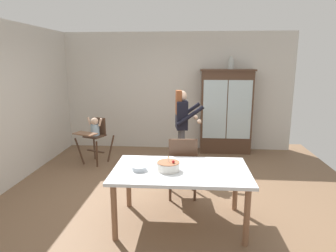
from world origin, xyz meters
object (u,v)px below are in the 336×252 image
at_px(dining_chair_far_side, 183,164).
at_px(china_cabinet, 226,111).
at_px(adult_person, 182,121).
at_px(serving_bowl, 139,168).
at_px(high_chair_with_toddler, 95,132).
at_px(birthday_cake, 168,166).
at_px(ceramic_vase, 231,64).
at_px(dining_table, 181,175).

bearing_deg(dining_chair_far_side, china_cabinet, -114.56).
height_order(adult_person, serving_bowl, adult_person).
relative_size(high_chair_with_toddler, birthday_cake, 3.39).
relative_size(adult_person, serving_bowl, 8.50).
xyz_separation_m(ceramic_vase, serving_bowl, (-1.46, -3.28, -1.23)).
bearing_deg(high_chair_with_toddler, birthday_cake, -31.20).
height_order(china_cabinet, dining_table, china_cabinet).
xyz_separation_m(dining_table, birthday_cake, (-0.15, -0.05, 0.14)).
height_order(china_cabinet, high_chair_with_toddler, china_cabinet).
bearing_deg(high_chair_with_toddler, dining_chair_far_side, -16.70).
bearing_deg(dining_chair_far_side, dining_table, 85.36).
bearing_deg(adult_person, serving_bowl, 159.11).
relative_size(high_chair_with_toddler, adult_person, 0.62).
xyz_separation_m(high_chair_with_toddler, adult_person, (1.76, -0.26, 0.31)).
bearing_deg(china_cabinet, adult_person, -126.85).
relative_size(china_cabinet, high_chair_with_toddler, 1.98).
xyz_separation_m(ceramic_vase, dining_chair_far_side, (-0.96, -2.47, -1.44)).
distance_m(china_cabinet, dining_chair_far_side, 2.65).
xyz_separation_m(china_cabinet, adult_person, (-0.95, -1.27, 0.02)).
bearing_deg(dining_table, dining_chair_far_side, 90.03).
bearing_deg(serving_bowl, high_chair_with_toddler, 120.01).
xyz_separation_m(high_chair_with_toddler, dining_chair_far_side, (1.82, -1.46, -0.10)).
height_order(adult_person, dining_table, adult_person).
height_order(ceramic_vase, dining_chair_far_side, ceramic_vase).
relative_size(birthday_cake, serving_bowl, 1.56).
height_order(high_chair_with_toddler, dining_chair_far_side, dining_chair_far_side).
xyz_separation_m(china_cabinet, high_chair_with_toddler, (-2.71, -1.00, -0.29)).
bearing_deg(ceramic_vase, serving_bowl, -114.00).
distance_m(dining_table, birthday_cake, 0.21).
relative_size(ceramic_vase, high_chair_with_toddler, 0.28).
xyz_separation_m(adult_person, dining_chair_far_side, (0.05, -1.20, -0.41)).
bearing_deg(dining_chair_far_side, ceramic_vase, -115.83).
distance_m(high_chair_with_toddler, birthday_cake, 2.80).
xyz_separation_m(adult_person, dining_table, (0.06, -1.93, -0.31)).
xyz_separation_m(china_cabinet, dining_table, (-0.89, -3.19, -0.29)).
relative_size(dining_table, dining_chair_far_side, 1.77).
xyz_separation_m(high_chair_with_toddler, dining_table, (1.82, -2.19, 0.00)).
distance_m(ceramic_vase, high_chair_with_toddler, 3.24).
height_order(ceramic_vase, high_chair_with_toddler, ceramic_vase).
xyz_separation_m(ceramic_vase, birthday_cake, (-1.11, -3.25, -1.20)).
distance_m(serving_bowl, dining_chair_far_side, 0.98).
height_order(high_chair_with_toddler, serving_bowl, high_chair_with_toddler).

